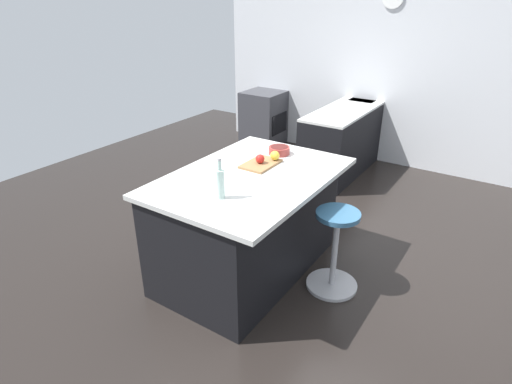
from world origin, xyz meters
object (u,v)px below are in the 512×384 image
at_px(oven_range, 264,118).
at_px(kitchen_island, 247,223).
at_px(stool_by_window, 335,253).
at_px(apple_red, 260,159).
at_px(fruit_bowl, 279,150).
at_px(water_bottle, 220,183).
at_px(cutting_board, 261,164).
at_px(apple_yellow, 275,156).

xyz_separation_m(oven_range, kitchen_island, (3.06, 1.78, 0.05)).
bearing_deg(oven_range, kitchen_island, 30.19).
relative_size(stool_by_window, apple_red, 9.17).
height_order(stool_by_window, fruit_bowl, fruit_bowl).
height_order(apple_red, water_bottle, water_bottle).
bearing_deg(apple_red, kitchen_island, 2.30).
height_order(stool_by_window, apple_red, apple_red).
relative_size(stool_by_window, cutting_board, 2.02).
height_order(water_bottle, fruit_bowl, water_bottle).
bearing_deg(fruit_bowl, apple_red, 0.64).
relative_size(oven_range, water_bottle, 2.75).
bearing_deg(apple_yellow, water_bottle, 2.82).
bearing_deg(apple_yellow, stool_by_window, 76.21).
bearing_deg(apple_yellow, cutting_board, -28.00).
relative_size(stool_by_window, fruit_bowl, 3.70).
relative_size(water_bottle, fruit_bowl, 1.59).
xyz_separation_m(kitchen_island, apple_yellow, (-0.36, 0.06, 0.53)).
relative_size(kitchen_island, apple_red, 21.27).
bearing_deg(apple_red, stool_by_window, 87.25).
height_order(cutting_board, apple_red, apple_red).
height_order(kitchen_island, cutting_board, cutting_board).
xyz_separation_m(apple_yellow, water_bottle, (0.83, 0.04, 0.06)).
bearing_deg(oven_range, apple_red, 31.99).
bearing_deg(stool_by_window, apple_red, -92.75).
distance_m(oven_range, apple_red, 3.39).
height_order(apple_red, apple_yellow, apple_yellow).
distance_m(stool_by_window, water_bottle, 1.19).
bearing_deg(apple_red, cutting_board, 170.94).
bearing_deg(oven_range, apple_yellow, 34.27).
bearing_deg(fruit_bowl, kitchen_island, 1.31).
height_order(kitchen_island, apple_yellow, apple_yellow).
bearing_deg(cutting_board, apple_red, -9.06).
height_order(apple_red, fruit_bowl, apple_red).
distance_m(cutting_board, fruit_bowl, 0.33).
bearing_deg(kitchen_island, stool_by_window, 103.74).
bearing_deg(apple_yellow, apple_red, -26.94).
relative_size(apple_yellow, water_bottle, 0.26).
height_order(cutting_board, apple_yellow, apple_yellow).
xyz_separation_m(cutting_board, fruit_bowl, (-0.32, -0.01, 0.03)).
bearing_deg(water_bottle, cutting_board, -171.26).
xyz_separation_m(apple_red, water_bottle, (0.70, 0.11, 0.06)).
distance_m(stool_by_window, fruit_bowl, 1.07).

